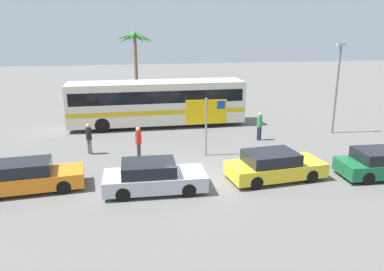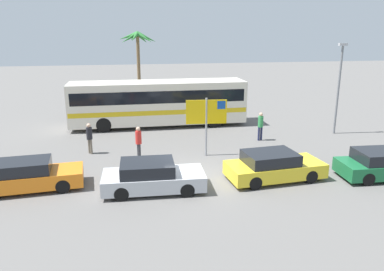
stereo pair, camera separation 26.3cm
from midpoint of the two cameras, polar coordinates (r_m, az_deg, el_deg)
The scene contains 12 objects.
ground at distance 17.87m, azimuth 0.70°, elevation -6.27°, with size 120.00×120.00×0.00m, color #605E5B.
bus_front_coach at distance 26.99m, azimuth -4.84°, elevation 5.21°, with size 12.31×2.69×3.17m.
ferry_sign at distance 20.23m, azimuth 2.69°, elevation 3.25°, with size 2.20×0.25×3.20m.
car_orange at distance 17.71m, azimuth -23.18°, elevation -5.62°, with size 4.55×2.07×1.32m.
car_yellow at distance 17.81m, azimuth 12.65°, elevation -4.56°, with size 4.58×2.30×1.32m.
car_silver at distance 16.26m, azimuth -5.61°, elevation -6.23°, with size 4.40×2.03×1.32m.
car_green at distance 19.80m, azimuth 27.36°, elevation -3.92°, with size 4.34×2.03×1.32m.
pedestrian_near_sign at distance 21.55m, azimuth -14.93°, elevation -0.06°, with size 0.32×0.32×1.73m.
pedestrian_by_bus at distance 23.76m, azimuth 10.64°, elevation 1.72°, with size 0.32×0.32×1.77m.
pedestrian_crossing_lot at distance 20.08m, azimuth -7.72°, elevation -0.71°, with size 0.32×0.32×1.79m.
lamp_post_left_side at distance 26.36m, azimuth 21.60°, elevation 7.16°, with size 0.56×0.20×5.88m.
palm_tree_seaside at distance 37.83m, azimuth -8.05°, elevation 13.63°, with size 3.75×3.69×6.54m.
Camera 2 is at (-2.99, -16.29, 6.71)m, focal length 35.24 mm.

